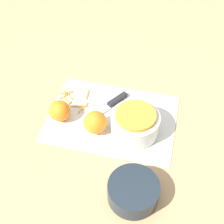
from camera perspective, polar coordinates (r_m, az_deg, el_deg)
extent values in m
plane|color=tan|center=(1.17, 0.00, -1.18)|extent=(4.00, 4.00, 0.00)
cube|color=silver|center=(1.16, 0.00, -1.08)|extent=(0.47, 0.34, 0.01)
cylinder|color=silver|center=(1.09, 4.23, -2.21)|extent=(0.17, 0.17, 0.08)
cylinder|color=orange|center=(1.06, 4.36, -0.71)|extent=(0.14, 0.14, 0.02)
cylinder|color=#1E2833|center=(0.96, 3.91, -14.25)|extent=(0.16, 0.16, 0.06)
cube|color=#232328|center=(1.21, 1.18, 2.29)|extent=(0.07, 0.09, 0.02)
cube|color=#B2B2B7|center=(1.17, -2.93, -0.65)|extent=(0.09, 0.13, 0.00)
sphere|color=orange|center=(1.15, -9.55, 0.22)|extent=(0.08, 0.08, 0.08)
sphere|color=orange|center=(1.09, -3.08, -1.91)|extent=(0.08, 0.08, 0.08)
cube|color=orange|center=(1.25, -4.50, 3.30)|extent=(0.01, 0.05, 0.00)
cube|color=gold|center=(1.22, -7.99, 1.48)|extent=(0.01, 0.03, 0.00)
cube|color=orange|center=(1.20, -5.32, 0.77)|extent=(0.03, 0.06, 0.00)
cube|color=orange|center=(1.25, -8.71, 2.91)|extent=(0.03, 0.04, 0.00)
cube|color=orange|center=(1.25, -8.33, 3.60)|extent=(0.05, 0.03, 0.00)
cube|color=orange|center=(1.23, -8.28, 2.21)|extent=(0.04, 0.03, 0.00)
cube|color=orange|center=(1.20, -6.09, 1.16)|extent=(0.07, 0.02, 0.00)
cube|color=orange|center=(1.25, -8.10, 3.19)|extent=(0.06, 0.05, 0.00)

